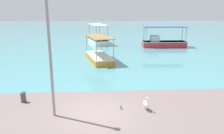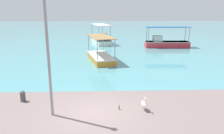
% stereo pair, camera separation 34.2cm
% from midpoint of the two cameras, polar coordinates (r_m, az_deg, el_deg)
% --- Properties ---
extents(ground, '(120.00, 120.00, 0.00)m').
position_cam_midpoint_polar(ground, '(11.78, -3.73, -11.59)').
color(ground, slate).
extents(harbor_water, '(110.00, 90.00, 0.00)m').
position_cam_midpoint_polar(harbor_water, '(58.78, -2.45, 9.68)').
color(harbor_water, teal).
rests_on(harbor_water, ground).
extents(fishing_boat_center, '(3.30, 5.67, 2.99)m').
position_cam_midpoint_polar(fishing_boat_center, '(34.46, -2.60, 7.15)').
color(fishing_boat_center, white).
rests_on(fishing_boat_center, harbor_water).
extents(fishing_boat_outer, '(6.22, 2.03, 2.85)m').
position_cam_midpoint_polar(fishing_boat_outer, '(32.30, 14.20, 6.19)').
color(fishing_boat_outer, red).
rests_on(fishing_boat_outer, harbor_water).
extents(fishing_boat_near_left, '(3.16, 5.67, 2.58)m').
position_cam_midpoint_polar(fishing_boat_near_left, '(22.84, -2.55, 2.84)').
color(fishing_boat_near_left, orange).
rests_on(fishing_boat_near_left, harbor_water).
extents(pelican, '(0.36, 0.81, 0.80)m').
position_cam_midpoint_polar(pelican, '(11.91, 9.24, -9.47)').
color(pelican, '#E0997A').
rests_on(pelican, ground).
extents(lamp_post, '(0.28, 0.28, 6.65)m').
position_cam_midpoint_polar(lamp_post, '(10.69, -15.66, 6.00)').
color(lamp_post, gray).
rests_on(lamp_post, ground).
extents(mooring_bollard, '(0.31, 0.31, 0.66)m').
position_cam_midpoint_polar(mooring_bollard, '(13.83, -21.63, -6.98)').
color(mooring_bollard, '#47474C').
rests_on(mooring_bollard, ground).
extents(glass_bottle, '(0.07, 0.07, 0.27)m').
position_cam_midpoint_polar(glass_bottle, '(11.99, 2.72, -10.52)').
color(glass_bottle, '#3F7F4C').
rests_on(glass_bottle, ground).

